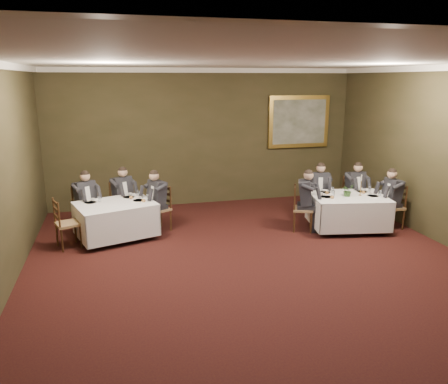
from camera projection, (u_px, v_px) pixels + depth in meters
name	position (u px, v px, depth m)	size (l,w,h in m)	color
ground	(269.00, 284.00, 7.09)	(10.00, 10.00, 0.00)	black
ceiling	(275.00, 60.00, 6.21)	(8.00, 10.00, 0.10)	silver
back_wall	(205.00, 138.00, 11.34)	(8.00, 0.10, 3.50)	#312E18
crown_molding	(275.00, 64.00, 6.23)	(8.00, 10.00, 0.12)	white
table_main	(348.00, 210.00, 9.59)	(1.79, 1.49, 0.67)	#321A0E
table_second	(116.00, 218.00, 9.02)	(1.81, 1.57, 0.67)	#321A0E
chair_main_backleft	(318.00, 207.00, 10.39)	(0.53, 0.52, 1.00)	olive
diner_main_backleft	(318.00, 197.00, 10.32)	(0.51, 0.57, 1.35)	black
chair_main_backright	(353.00, 206.00, 10.45)	(0.47, 0.45, 1.00)	olive
diner_main_backright	(354.00, 197.00, 10.38)	(0.44, 0.51, 1.35)	black
chair_main_endleft	(302.00, 218.00, 9.56)	(0.56, 0.57, 1.00)	olive
diner_main_endleft	(303.00, 208.00, 9.50)	(0.60, 0.56, 1.35)	black
chair_main_endright	(392.00, 216.00, 9.70)	(0.42, 0.44, 1.00)	olive
diner_main_endright	(392.00, 206.00, 9.64)	(0.48, 0.42, 1.35)	black
chair_sec_backleft	(86.00, 219.00, 9.50)	(0.59, 0.59, 1.00)	olive
diner_sec_backleft	(86.00, 209.00, 9.43)	(0.59, 0.62, 1.35)	black
chair_sec_backright	(123.00, 213.00, 9.91)	(0.59, 0.59, 1.00)	olive
diner_sec_backright	(123.00, 203.00, 9.85)	(0.59, 0.62, 1.35)	black
chair_sec_endright	(159.00, 218.00, 9.55)	(0.58, 0.58, 1.00)	olive
diner_sec_endright	(159.00, 208.00, 9.48)	(0.61, 0.58, 1.35)	black
chair_sec_endleft	(68.00, 234.00, 8.57)	(0.54, 0.56, 1.00)	olive
centerpiece	(348.00, 190.00, 9.44)	(0.25, 0.22, 0.28)	#2D5926
candlestick	(361.00, 188.00, 9.48)	(0.07, 0.07, 0.48)	#A97E33
place_setting_table_main	(327.00, 190.00, 9.83)	(0.33, 0.31, 0.14)	white
place_setting_table_second	(93.00, 200.00, 9.03)	(0.33, 0.31, 0.14)	white
painting	(299.00, 122.00, 11.81)	(1.72, 0.09, 1.40)	#E0C051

